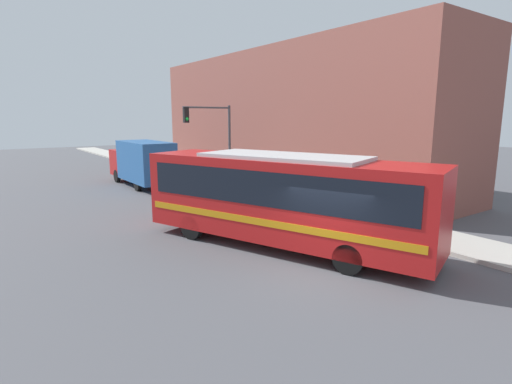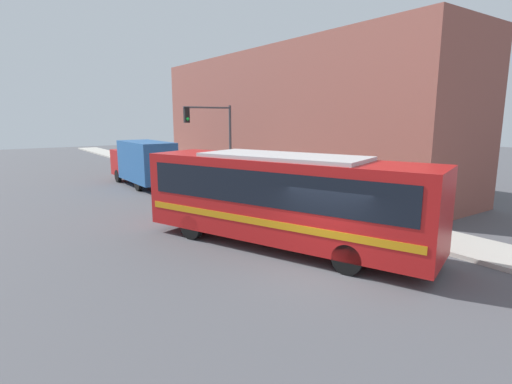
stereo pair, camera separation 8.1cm
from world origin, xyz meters
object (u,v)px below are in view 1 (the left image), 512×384
at_px(city_bus, 282,195).
at_px(parking_meter, 258,181).
at_px(traffic_light_pole, 214,132).
at_px(fire_hydrant, 343,210).
at_px(delivery_truck, 142,162).

bearing_deg(city_bus, parking_meter, 38.91).
bearing_deg(traffic_light_pole, fire_hydrant, -84.29).
height_order(delivery_truck, traffic_light_pole, traffic_light_pole).
bearing_deg(city_bus, delivery_truck, 67.53).
relative_size(delivery_truck, parking_meter, 6.01).
bearing_deg(delivery_truck, fire_hydrant, -74.44).
bearing_deg(parking_meter, city_bus, -120.64).
relative_size(traffic_light_pole, parking_meter, 4.28).
xyz_separation_m(delivery_truck, parking_meter, (4.02, -7.95, -0.67)).
relative_size(delivery_truck, traffic_light_pole, 1.40).
relative_size(city_bus, parking_meter, 9.04).
height_order(delivery_truck, fire_hydrant, delivery_truck).
xyz_separation_m(traffic_light_pole, parking_meter, (0.98, -3.34, -2.74)).
distance_m(city_bus, delivery_truck, 15.69).
bearing_deg(fire_hydrant, delivery_truck, 105.56).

